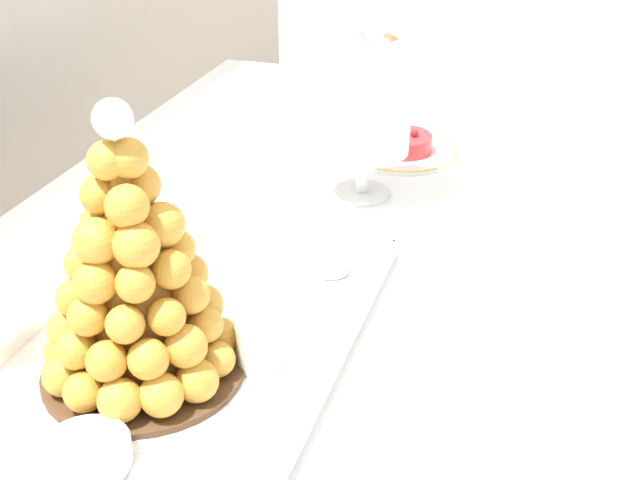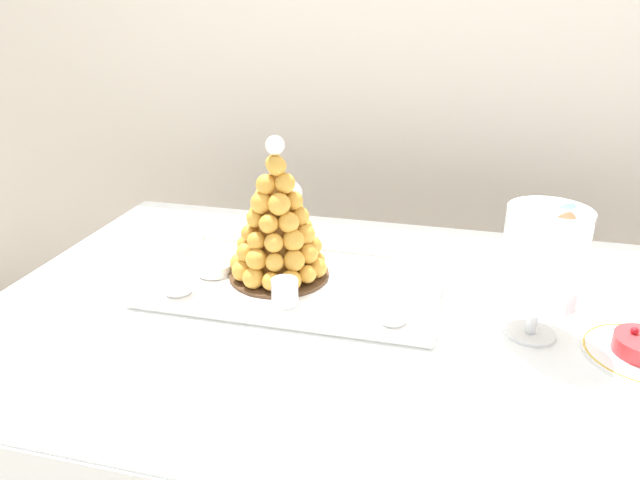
{
  "view_description": "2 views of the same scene",
  "coord_description": "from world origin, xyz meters",
  "px_view_note": "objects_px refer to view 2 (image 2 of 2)",
  "views": [
    {
      "loc": [
        -0.95,
        -0.32,
        1.38
      ],
      "look_at": [
        -0.08,
        -0.04,
        0.88
      ],
      "focal_mm": 46.6,
      "sensor_mm": 36.0,
      "label": 1
    },
    {
      "loc": [
        0.07,
        -1.01,
        1.39
      ],
      "look_at": [
        -0.18,
        0.01,
        0.94
      ],
      "focal_mm": 32.26,
      "sensor_mm": 36.0,
      "label": 2
    }
  ],
  "objects_px": {
    "croquembouche": "(278,226)",
    "serving_tray": "(297,283)",
    "dessert_cup_mid_left": "(285,293)",
    "dessert_cup_centre": "(393,310)",
    "dessert_cup_left": "(177,280)",
    "creme_brulee_ramekin": "(216,266)",
    "wine_glass": "(288,196)",
    "macaron_goblet": "(543,257)"
  },
  "relations": [
    {
      "from": "dessert_cup_left",
      "to": "dessert_cup_mid_left",
      "type": "height_order",
      "value": "dessert_cup_left"
    },
    {
      "from": "dessert_cup_mid_left",
      "to": "creme_brulee_ramekin",
      "type": "bearing_deg",
      "value": 152.37
    },
    {
      "from": "croquembouche",
      "to": "creme_brulee_ramekin",
      "type": "distance_m",
      "value": 0.18
    },
    {
      "from": "serving_tray",
      "to": "wine_glass",
      "type": "height_order",
      "value": "wine_glass"
    },
    {
      "from": "dessert_cup_mid_left",
      "to": "wine_glass",
      "type": "relative_size",
      "value": 0.33
    },
    {
      "from": "croquembouche",
      "to": "macaron_goblet",
      "type": "distance_m",
      "value": 0.54
    },
    {
      "from": "serving_tray",
      "to": "creme_brulee_ramekin",
      "type": "bearing_deg",
      "value": 179.06
    },
    {
      "from": "dessert_cup_mid_left",
      "to": "dessert_cup_centre",
      "type": "bearing_deg",
      "value": -3.38
    },
    {
      "from": "dessert_cup_left",
      "to": "croquembouche",
      "type": "bearing_deg",
      "value": 33.74
    },
    {
      "from": "croquembouche",
      "to": "creme_brulee_ramekin",
      "type": "relative_size",
      "value": 3.66
    },
    {
      "from": "dessert_cup_left",
      "to": "wine_glass",
      "type": "xyz_separation_m",
      "value": [
        0.15,
        0.32,
        0.09
      ]
    },
    {
      "from": "dessert_cup_mid_left",
      "to": "dessert_cup_centre",
      "type": "height_order",
      "value": "dessert_cup_mid_left"
    },
    {
      "from": "croquembouche",
      "to": "wine_glass",
      "type": "height_order",
      "value": "croquembouche"
    },
    {
      "from": "dessert_cup_centre",
      "to": "wine_glass",
      "type": "xyz_separation_m",
      "value": [
        -0.31,
        0.33,
        0.1
      ]
    },
    {
      "from": "dessert_cup_centre",
      "to": "macaron_goblet",
      "type": "distance_m",
      "value": 0.29
    },
    {
      "from": "serving_tray",
      "to": "dessert_cup_mid_left",
      "type": "bearing_deg",
      "value": -87.62
    },
    {
      "from": "croquembouche",
      "to": "macaron_goblet",
      "type": "xyz_separation_m",
      "value": [
        0.53,
        -0.11,
        0.03
      ]
    },
    {
      "from": "dessert_cup_centre",
      "to": "croquembouche",
      "type": "bearing_deg",
      "value": 154.01
    },
    {
      "from": "dessert_cup_centre",
      "to": "wine_glass",
      "type": "relative_size",
      "value": 0.3
    },
    {
      "from": "wine_glass",
      "to": "serving_tray",
      "type": "bearing_deg",
      "value": -69.14
    },
    {
      "from": "dessert_cup_centre",
      "to": "macaron_goblet",
      "type": "relative_size",
      "value": 0.19
    },
    {
      "from": "dessert_cup_centre",
      "to": "wine_glass",
      "type": "height_order",
      "value": "wine_glass"
    },
    {
      "from": "dessert_cup_left",
      "to": "macaron_goblet",
      "type": "height_order",
      "value": "macaron_goblet"
    },
    {
      "from": "serving_tray",
      "to": "wine_glass",
      "type": "xyz_separation_m",
      "value": [
        -0.08,
        0.22,
        0.12
      ]
    },
    {
      "from": "dessert_cup_left",
      "to": "dessert_cup_centre",
      "type": "height_order",
      "value": "dessert_cup_left"
    },
    {
      "from": "dessert_cup_mid_left",
      "to": "macaron_goblet",
      "type": "height_order",
      "value": "macaron_goblet"
    },
    {
      "from": "dessert_cup_centre",
      "to": "wine_glass",
      "type": "distance_m",
      "value": 0.46
    },
    {
      "from": "serving_tray",
      "to": "croquembouche",
      "type": "height_order",
      "value": "croquembouche"
    },
    {
      "from": "croquembouche",
      "to": "serving_tray",
      "type": "bearing_deg",
      "value": -23.2
    },
    {
      "from": "dessert_cup_centre",
      "to": "creme_brulee_ramekin",
      "type": "bearing_deg",
      "value": 164.5
    },
    {
      "from": "dessert_cup_left",
      "to": "macaron_goblet",
      "type": "bearing_deg",
      "value": 1.4
    },
    {
      "from": "serving_tray",
      "to": "dessert_cup_left",
      "type": "distance_m",
      "value": 0.26
    },
    {
      "from": "creme_brulee_ramekin",
      "to": "dessert_cup_centre",
      "type": "bearing_deg",
      "value": -15.5
    },
    {
      "from": "croquembouche",
      "to": "dessert_cup_mid_left",
      "type": "height_order",
      "value": "croquembouche"
    },
    {
      "from": "creme_brulee_ramekin",
      "to": "dessert_cup_left",
      "type": "bearing_deg",
      "value": -110.23
    },
    {
      "from": "croquembouche",
      "to": "macaron_goblet",
      "type": "height_order",
      "value": "croquembouche"
    },
    {
      "from": "croquembouche",
      "to": "dessert_cup_mid_left",
      "type": "relative_size",
      "value": 5.76
    },
    {
      "from": "dessert_cup_centre",
      "to": "macaron_goblet",
      "type": "xyz_separation_m",
      "value": [
        0.26,
        0.03,
        0.13
      ]
    },
    {
      "from": "croquembouche",
      "to": "dessert_cup_centre",
      "type": "relative_size",
      "value": 6.15
    },
    {
      "from": "macaron_goblet",
      "to": "wine_glass",
      "type": "bearing_deg",
      "value": 151.96
    },
    {
      "from": "serving_tray",
      "to": "croquembouche",
      "type": "xyz_separation_m",
      "value": [
        -0.05,
        0.02,
        0.12
      ]
    },
    {
      "from": "serving_tray",
      "to": "macaron_goblet",
      "type": "xyz_separation_m",
      "value": [
        0.49,
        -0.09,
        0.16
      ]
    }
  ]
}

